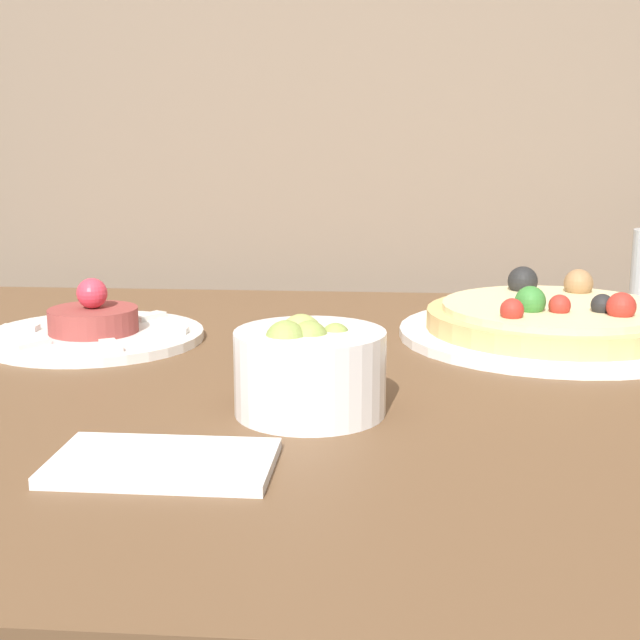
{
  "coord_description": "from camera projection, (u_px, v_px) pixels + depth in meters",
  "views": [
    {
      "loc": [
        0.06,
        -0.35,
        1.0
      ],
      "look_at": [
        -0.01,
        0.5,
        0.82
      ],
      "focal_mm": 50.0,
      "sensor_mm": 36.0,
      "label": 1
    }
  ],
  "objects": [
    {
      "name": "dining_table",
      "position": [
        321.0,
        490.0,
        0.85
      ],
      "size": [
        1.08,
        0.88,
        0.78
      ],
      "color": "brown",
      "rests_on": "ground_plane"
    },
    {
      "name": "pizza_plate",
      "position": [
        554.0,
        322.0,
        0.96
      ],
      "size": [
        0.33,
        0.33,
        0.07
      ],
      "color": "white",
      "rests_on": "dining_table"
    },
    {
      "name": "tartare_plate",
      "position": [
        94.0,
        330.0,
        0.96
      ],
      "size": [
        0.23,
        0.23,
        0.07
      ],
      "color": "white",
      "rests_on": "dining_table"
    },
    {
      "name": "small_bowl",
      "position": [
        306.0,
        368.0,
        0.71
      ],
      "size": [
        0.12,
        0.12,
        0.08
      ],
      "color": "white",
      "rests_on": "dining_table"
    },
    {
      "name": "napkin",
      "position": [
        163.0,
        463.0,
        0.6
      ],
      "size": [
        0.15,
        0.09,
        0.01
      ],
      "color": "white",
      "rests_on": "dining_table"
    }
  ]
}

